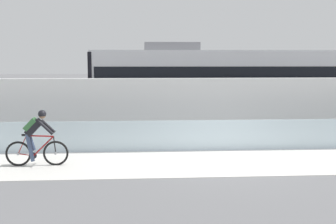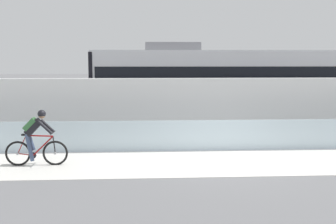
{
  "view_description": "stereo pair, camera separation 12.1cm",
  "coord_description": "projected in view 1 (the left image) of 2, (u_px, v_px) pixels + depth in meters",
  "views": [
    {
      "loc": [
        -2.71,
        -12.27,
        2.94
      ],
      "look_at": [
        -1.69,
        2.35,
        1.25
      ],
      "focal_mm": 46.07,
      "sensor_mm": 36.0,
      "label": 1
    },
    {
      "loc": [
        -2.59,
        -12.28,
        2.94
      ],
      "look_at": [
        -1.69,
        2.35,
        1.25
      ],
      "focal_mm": 46.07,
      "sensor_mm": 36.0,
      "label": 2
    }
  ],
  "objects": [
    {
      "name": "tram_rail_far",
      "position": [
        196.0,
        125.0,
        20.19
      ],
      "size": [
        32.0,
        0.08,
        0.01
      ],
      "primitive_type": "cube",
      "color": "#595654",
      "rests_on": "ground"
    },
    {
      "name": "cyclist_on_bike",
      "position": [
        36.0,
        138.0,
        12.21
      ],
      "size": [
        1.77,
        0.58,
        1.61
      ],
      "color": "black",
      "rests_on": "ground"
    },
    {
      "name": "ground_plane",
      "position": [
        231.0,
        163.0,
        12.69
      ],
      "size": [
        200.0,
        200.0,
        0.0
      ],
      "primitive_type": "plane",
      "color": "slate"
    },
    {
      "name": "tram",
      "position": [
        215.0,
        86.0,
        19.31
      ],
      "size": [
        11.06,
        2.54,
        3.81
      ],
      "color": "silver",
      "rests_on": "ground"
    },
    {
      "name": "glass_parapet",
      "position": [
        219.0,
        135.0,
        14.46
      ],
      "size": [
        32.0,
        0.05,
        1.02
      ],
      "primitive_type": "cube",
      "color": "silver",
      "rests_on": "ground"
    },
    {
      "name": "bike_path_deck",
      "position": [
        231.0,
        163.0,
        12.69
      ],
      "size": [
        32.0,
        3.2,
        0.01
      ],
      "primitive_type": "cube",
      "color": "silver",
      "rests_on": "ground"
    },
    {
      "name": "concrete_barrier_wall",
      "position": [
        210.0,
        110.0,
        16.17
      ],
      "size": [
        32.0,
        0.36,
        2.36
      ],
      "primitive_type": "cube",
      "color": "white",
      "rests_on": "ground"
    },
    {
      "name": "tram_rail_near",
      "position": [
        201.0,
        130.0,
        18.76
      ],
      "size": [
        32.0,
        0.08,
        0.01
      ],
      "primitive_type": "cube",
      "color": "#595654",
      "rests_on": "ground"
    }
  ]
}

